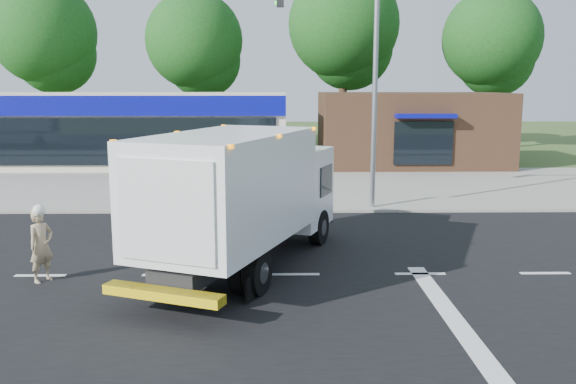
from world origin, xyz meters
name	(u,v)px	position (x,y,z in m)	size (l,w,h in m)	color
ground	(294,275)	(0.00, 0.00, 0.00)	(120.00, 120.00, 0.00)	#385123
road_asphalt	(294,275)	(0.00, 0.00, 0.00)	(60.00, 14.00, 0.02)	black
sidewalk	(289,205)	(0.00, 8.20, 0.06)	(60.00, 2.40, 0.12)	gray
parking_apron	(287,182)	(0.00, 14.00, 0.01)	(60.00, 9.00, 0.02)	gray
lane_markings	(358,293)	(1.35, -1.35, 0.02)	(55.20, 7.00, 0.01)	silver
ems_box_truck	(243,190)	(-1.22, 0.48, 1.96)	(5.01, 8.01, 3.40)	black
emergency_worker	(41,244)	(-5.77, -0.39, 0.89)	(0.67, 0.74, 1.81)	tan
retail_strip_mall	(122,129)	(-9.00, 19.93, 2.01)	(18.00, 6.20, 4.00)	beige
brown_storefront	(411,129)	(7.00, 19.98, 2.00)	(10.00, 6.70, 4.00)	#382316
traffic_signal_pole	(357,71)	(2.35, 7.60, 4.92)	(3.51, 0.25, 8.00)	gray
background_trees	(271,40)	(-0.85, 28.16, 7.38)	(36.77, 7.39, 12.10)	#332114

